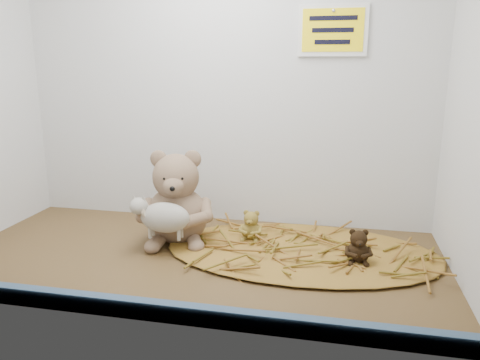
% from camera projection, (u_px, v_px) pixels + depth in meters
% --- Properties ---
extents(alcove_shell, '(1.20, 0.60, 0.90)m').
position_uv_depth(alcove_shell, '(203.00, 70.00, 1.13)').
color(alcove_shell, '#483218').
rests_on(alcove_shell, ground).
extents(front_rail, '(1.19, 0.02, 0.04)m').
position_uv_depth(front_rail, '(150.00, 309.00, 0.88)').
color(front_rail, '#3C5573').
rests_on(front_rail, shelf_floor).
extents(straw_bed, '(0.69, 0.40, 0.01)m').
position_uv_depth(straw_bed, '(301.00, 251.00, 1.18)').
color(straw_bed, olive).
rests_on(straw_bed, shelf_floor).
extents(main_teddy, '(0.24, 0.25, 0.25)m').
position_uv_depth(main_teddy, '(177.00, 196.00, 1.24)').
color(main_teddy, '#8C7156').
rests_on(main_teddy, shelf_floor).
extents(toy_lamb, '(0.16, 0.10, 0.11)m').
position_uv_depth(toy_lamb, '(165.00, 218.00, 1.16)').
color(toy_lamb, '#B2ABA0').
rests_on(toy_lamb, main_teddy).
extents(mini_teddy_tan, '(0.07, 0.07, 0.08)m').
position_uv_depth(mini_teddy_tan, '(251.00, 224.00, 1.24)').
color(mini_teddy_tan, olive).
rests_on(mini_teddy_tan, straw_bed).
extents(mini_teddy_brown, '(0.07, 0.07, 0.08)m').
position_uv_depth(mini_teddy_brown, '(358.00, 244.00, 1.09)').
color(mini_teddy_brown, black).
rests_on(mini_teddy_brown, straw_bed).
extents(wall_sign, '(0.16, 0.01, 0.11)m').
position_uv_depth(wall_sign, '(333.00, 30.00, 1.24)').
color(wall_sign, yellow).
rests_on(wall_sign, back_wall).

